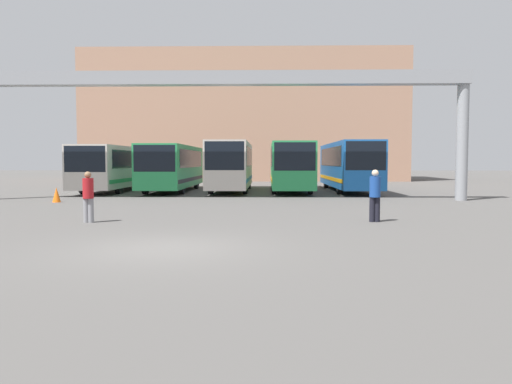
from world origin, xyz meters
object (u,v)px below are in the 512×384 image
at_px(pedestrian_near_left, 88,196).
at_px(traffic_cone, 56,195).
at_px(bus_slot_3, 290,164).
at_px(bus_slot_2, 232,164).
at_px(bus_slot_0, 117,166).
at_px(pedestrian_near_right, 375,194).
at_px(bus_slot_4, 348,164).
at_px(bus_slot_1, 173,165).

xyz_separation_m(pedestrian_near_left, traffic_cone, (-4.56, 8.15, -0.53)).
bearing_deg(bus_slot_3, bus_slot_2, -174.16).
distance_m(bus_slot_0, bus_slot_3, 11.99).
xyz_separation_m(bus_slot_2, pedestrian_near_left, (-3.53, -17.53, -0.98)).
bearing_deg(pedestrian_near_right, bus_slot_2, 110.17).
height_order(bus_slot_2, traffic_cone, bus_slot_2).
bearing_deg(bus_slot_0, bus_slot_3, 0.13).
distance_m(bus_slot_4, traffic_cone, 18.95).
xyz_separation_m(bus_slot_1, pedestrian_near_left, (0.47, -17.44, -0.87)).
height_order(bus_slot_2, bus_slot_3, bus_slot_2).
xyz_separation_m(bus_slot_0, bus_slot_1, (4.00, -0.48, 0.02)).
xyz_separation_m(bus_slot_3, bus_slot_4, (4.00, 0.11, 0.03)).
bearing_deg(bus_slot_3, bus_slot_4, 1.59).
bearing_deg(bus_slot_0, bus_slot_1, -6.79).
bearing_deg(traffic_cone, bus_slot_3, 39.01).
xyz_separation_m(bus_slot_1, traffic_cone, (-4.09, -9.29, -1.40)).
bearing_deg(pedestrian_near_right, bus_slot_3, 97.39).
relative_size(bus_slot_1, bus_slot_3, 0.92).
bearing_deg(bus_slot_2, bus_slot_3, 5.84).
bearing_deg(bus_slot_4, bus_slot_0, -179.51).
relative_size(bus_slot_1, bus_slot_4, 0.90).
bearing_deg(bus_slot_3, bus_slot_1, -176.40).
distance_m(bus_slot_1, pedestrian_near_left, 17.47).
relative_size(pedestrian_near_right, traffic_cone, 2.35).
bearing_deg(pedestrian_near_left, bus_slot_2, -100.19).
distance_m(bus_slot_4, pedestrian_near_left, 21.44).
bearing_deg(pedestrian_near_left, bus_slot_3, -111.57).
bearing_deg(bus_slot_1, pedestrian_near_left, -88.47).
distance_m(pedestrian_near_right, traffic_cone, 16.14).
distance_m(bus_slot_3, bus_slot_4, 4.00).
bearing_deg(bus_slot_1, bus_slot_3, 3.60).
bearing_deg(bus_slot_0, bus_slot_2, -2.74).
height_order(bus_slot_2, pedestrian_near_left, bus_slot_2).
distance_m(bus_slot_2, bus_slot_3, 4.02).
distance_m(bus_slot_1, pedestrian_near_right, 19.80).
distance_m(bus_slot_4, pedestrian_near_right, 17.77).
bearing_deg(bus_slot_3, pedestrian_near_left, -112.76).
bearing_deg(bus_slot_1, bus_slot_4, 2.93).
height_order(bus_slot_0, bus_slot_2, bus_slot_2).
bearing_deg(bus_slot_1, traffic_cone, -113.78).
bearing_deg(bus_slot_4, pedestrian_near_right, -96.24).
bearing_deg(traffic_cone, bus_slot_0, 89.44).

